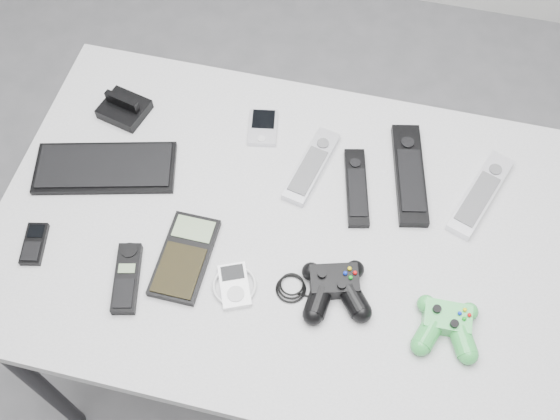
% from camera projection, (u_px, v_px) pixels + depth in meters
% --- Properties ---
extents(floor, '(3.50, 3.50, 0.00)m').
position_uv_depth(floor, '(284.00, 385.00, 1.97)').
color(floor, slate).
rests_on(floor, ground).
extents(desk, '(1.20, 0.77, 0.80)m').
position_uv_depth(desk, '(289.00, 245.00, 1.38)').
color(desk, '#969698').
rests_on(desk, floor).
extents(pda_keyboard, '(0.32, 0.19, 0.02)m').
position_uv_depth(pda_keyboard, '(105.00, 167.00, 1.39)').
color(pda_keyboard, black).
rests_on(pda_keyboard, desk).
extents(dock_bracket, '(0.11, 0.11, 0.05)m').
position_uv_depth(dock_bracket, '(123.00, 105.00, 1.45)').
color(dock_bracket, black).
rests_on(dock_bracket, desk).
extents(pda, '(0.08, 0.10, 0.02)m').
position_uv_depth(pda, '(263.00, 127.00, 1.45)').
color(pda, silver).
rests_on(pda, desk).
extents(remote_silver_a, '(0.09, 0.20, 0.02)m').
position_uv_depth(remote_silver_a, '(312.00, 166.00, 1.39)').
color(remote_silver_a, silver).
rests_on(remote_silver_a, desk).
extents(remote_black_a, '(0.08, 0.19, 0.02)m').
position_uv_depth(remote_black_a, '(356.00, 187.00, 1.36)').
color(remote_black_a, black).
rests_on(remote_black_a, desk).
extents(remote_black_b, '(0.11, 0.25, 0.02)m').
position_uv_depth(remote_black_b, '(410.00, 174.00, 1.38)').
color(remote_black_b, black).
rests_on(remote_black_b, desk).
extents(remote_silver_b, '(0.13, 0.22, 0.02)m').
position_uv_depth(remote_silver_b, '(481.00, 194.00, 1.35)').
color(remote_silver_b, silver).
rests_on(remote_silver_b, desk).
extents(mobile_phone, '(0.06, 0.10, 0.02)m').
position_uv_depth(mobile_phone, '(34.00, 244.00, 1.30)').
color(mobile_phone, black).
rests_on(mobile_phone, desk).
extents(cordless_handset, '(0.08, 0.15, 0.02)m').
position_uv_depth(cordless_handset, '(127.00, 278.00, 1.26)').
color(cordless_handset, black).
rests_on(cordless_handset, desk).
extents(calculator, '(0.10, 0.19, 0.02)m').
position_uv_depth(calculator, '(185.00, 257.00, 1.28)').
color(calculator, black).
rests_on(calculator, desk).
extents(mp3_player, '(0.11, 0.12, 0.02)m').
position_uv_depth(mp3_player, '(234.00, 286.00, 1.25)').
color(mp3_player, white).
rests_on(mp3_player, desk).
extents(controller_black, '(0.25, 0.19, 0.04)m').
position_uv_depth(controller_black, '(335.00, 287.00, 1.23)').
color(controller_black, black).
rests_on(controller_black, desk).
extents(controller_green, '(0.13, 0.13, 0.04)m').
position_uv_depth(controller_green, '(447.00, 324.00, 1.20)').
color(controller_green, '#268E2A').
rests_on(controller_green, desk).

